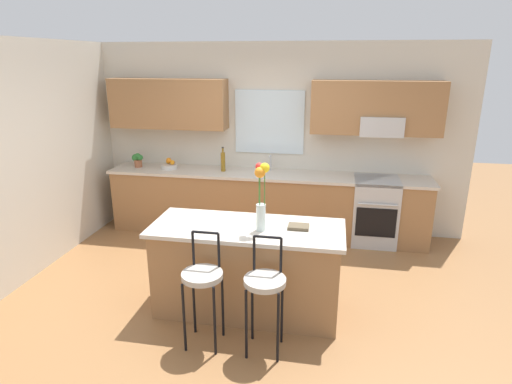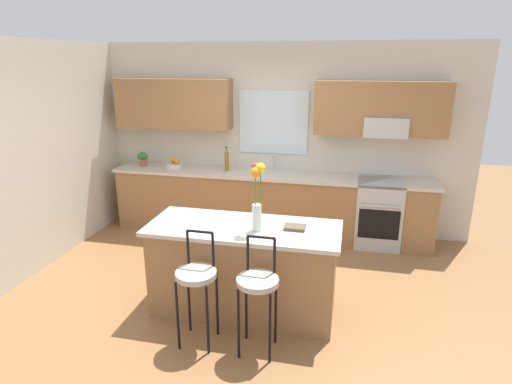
# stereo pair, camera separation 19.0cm
# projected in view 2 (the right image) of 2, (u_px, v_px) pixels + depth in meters

# --- Properties ---
(ground_plane) EXTENTS (14.00, 14.00, 0.00)m
(ground_plane) POSITION_uv_depth(u_px,v_px,m) (239.00, 292.00, 4.71)
(ground_plane) COLOR olive
(wall_left) EXTENTS (0.12, 4.60, 2.70)m
(wall_left) POSITION_uv_depth(u_px,v_px,m) (39.00, 156.00, 5.12)
(wall_left) COLOR beige
(wall_left) RESTS_ON ground
(back_wall_assembly) EXTENTS (5.60, 0.50, 2.70)m
(back_wall_assembly) POSITION_uv_depth(u_px,v_px,m) (275.00, 129.00, 6.10)
(back_wall_assembly) COLOR beige
(back_wall_assembly) RESTS_ON ground
(counter_run) EXTENTS (4.56, 0.64, 0.92)m
(counter_run) POSITION_uv_depth(u_px,v_px,m) (269.00, 204.00, 6.16)
(counter_run) COLOR #996B42
(counter_run) RESTS_ON ground
(sink_faucet) EXTENTS (0.02, 0.13, 0.23)m
(sink_faucet) POSITION_uv_depth(u_px,v_px,m) (274.00, 161.00, 6.10)
(sink_faucet) COLOR #B7BABC
(sink_faucet) RESTS_ON counter_run
(oven_range) EXTENTS (0.60, 0.64, 0.92)m
(oven_range) POSITION_uv_depth(u_px,v_px,m) (378.00, 213.00, 5.81)
(oven_range) COLOR #B7BABC
(oven_range) RESTS_ON ground
(kitchen_island) EXTENTS (1.88, 0.77, 0.92)m
(kitchen_island) POSITION_uv_depth(u_px,v_px,m) (244.00, 268.00, 4.26)
(kitchen_island) COLOR #996B42
(kitchen_island) RESTS_ON ground
(bar_stool_near) EXTENTS (0.36, 0.36, 1.04)m
(bar_stool_near) POSITION_uv_depth(u_px,v_px,m) (197.00, 279.00, 3.71)
(bar_stool_near) COLOR black
(bar_stool_near) RESTS_ON ground
(bar_stool_middle) EXTENTS (0.36, 0.36, 1.04)m
(bar_stool_middle) POSITION_uv_depth(u_px,v_px,m) (258.00, 286.00, 3.60)
(bar_stool_middle) COLOR black
(bar_stool_middle) RESTS_ON ground
(flower_vase) EXTENTS (0.14, 0.14, 0.66)m
(flower_vase) POSITION_uv_depth(u_px,v_px,m) (257.00, 194.00, 3.92)
(flower_vase) COLOR silver
(flower_vase) RESTS_ON kitchen_island
(cookbook) EXTENTS (0.20, 0.15, 0.03)m
(cookbook) POSITION_uv_depth(u_px,v_px,m) (295.00, 227.00, 4.05)
(cookbook) COLOR brown
(cookbook) RESTS_ON kitchen_island
(fruit_bowl_oranges) EXTENTS (0.24, 0.24, 0.16)m
(fruit_bowl_oranges) POSITION_uv_depth(u_px,v_px,m) (174.00, 164.00, 6.31)
(fruit_bowl_oranges) COLOR silver
(fruit_bowl_oranges) RESTS_ON counter_run
(bottle_olive_oil) EXTENTS (0.06, 0.06, 0.35)m
(bottle_olive_oil) POSITION_uv_depth(u_px,v_px,m) (227.00, 161.00, 6.10)
(bottle_olive_oil) COLOR olive
(bottle_olive_oil) RESTS_ON counter_run
(potted_plant_small) EXTENTS (0.18, 0.12, 0.21)m
(potted_plant_small) POSITION_uv_depth(u_px,v_px,m) (143.00, 158.00, 6.39)
(potted_plant_small) COLOR #9E5B3D
(potted_plant_small) RESTS_ON counter_run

